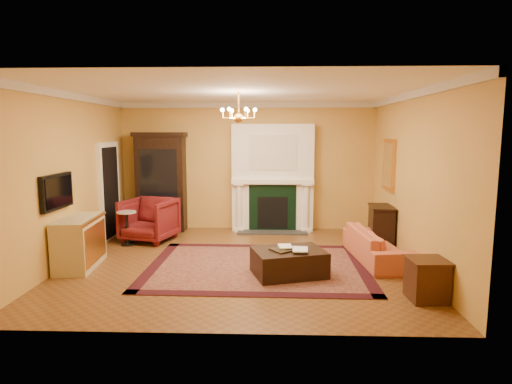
{
  "coord_description": "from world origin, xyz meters",
  "views": [
    {
      "loc": [
        0.55,
        -7.41,
        2.31
      ],
      "look_at": [
        0.29,
        0.3,
        1.23
      ],
      "focal_mm": 30.0,
      "sensor_mm": 36.0,
      "label": 1
    }
  ],
  "objects_px": {
    "pedestal_table": "(127,226)",
    "commode": "(80,243)",
    "wingback_armchair": "(149,218)",
    "console_table": "(381,228)",
    "leather_ottoman": "(289,262)",
    "china_cabinet": "(161,184)",
    "coral_sofa": "(378,240)",
    "end_table": "(427,281)"
  },
  "relations": [
    {
      "from": "wingback_armchair",
      "to": "pedestal_table",
      "type": "xyz_separation_m",
      "value": [
        -0.36,
        -0.36,
        -0.1
      ]
    },
    {
      "from": "console_table",
      "to": "leather_ottoman",
      "type": "xyz_separation_m",
      "value": [
        -1.93,
        -1.78,
        -0.19
      ]
    },
    {
      "from": "wingback_armchair",
      "to": "leather_ottoman",
      "type": "relative_size",
      "value": 0.91
    },
    {
      "from": "pedestal_table",
      "to": "commode",
      "type": "bearing_deg",
      "value": -102.82
    },
    {
      "from": "wingback_armchair",
      "to": "end_table",
      "type": "height_order",
      "value": "wingback_armchair"
    },
    {
      "from": "commode",
      "to": "china_cabinet",
      "type": "bearing_deg",
      "value": 71.16
    },
    {
      "from": "console_table",
      "to": "leather_ottoman",
      "type": "distance_m",
      "value": 2.63
    },
    {
      "from": "coral_sofa",
      "to": "end_table",
      "type": "bearing_deg",
      "value": -178.09
    },
    {
      "from": "leather_ottoman",
      "to": "china_cabinet",
      "type": "bearing_deg",
      "value": 115.53
    },
    {
      "from": "wingback_armchair",
      "to": "pedestal_table",
      "type": "distance_m",
      "value": 0.52
    },
    {
      "from": "end_table",
      "to": "leather_ottoman",
      "type": "bearing_deg",
      "value": 152.86
    },
    {
      "from": "end_table",
      "to": "console_table",
      "type": "bearing_deg",
      "value": 88.74
    },
    {
      "from": "china_cabinet",
      "to": "coral_sofa",
      "type": "distance_m",
      "value": 5.11
    },
    {
      "from": "china_cabinet",
      "to": "console_table",
      "type": "bearing_deg",
      "value": -17.39
    },
    {
      "from": "commode",
      "to": "end_table",
      "type": "bearing_deg",
      "value": -18.04
    },
    {
      "from": "console_table",
      "to": "china_cabinet",
      "type": "bearing_deg",
      "value": 169.39
    },
    {
      "from": "pedestal_table",
      "to": "coral_sofa",
      "type": "bearing_deg",
      "value": -10.51
    },
    {
      "from": "pedestal_table",
      "to": "coral_sofa",
      "type": "height_order",
      "value": "coral_sofa"
    },
    {
      "from": "wingback_armchair",
      "to": "console_table",
      "type": "relative_size",
      "value": 1.23
    },
    {
      "from": "wingback_armchair",
      "to": "end_table",
      "type": "bearing_deg",
      "value": -17.39
    },
    {
      "from": "coral_sofa",
      "to": "leather_ottoman",
      "type": "xyz_separation_m",
      "value": [
        -1.64,
        -0.88,
        -0.16
      ]
    },
    {
      "from": "china_cabinet",
      "to": "pedestal_table",
      "type": "height_order",
      "value": "china_cabinet"
    },
    {
      "from": "china_cabinet",
      "to": "pedestal_table",
      "type": "distance_m",
      "value": 1.6
    },
    {
      "from": "coral_sofa",
      "to": "end_table",
      "type": "relative_size",
      "value": 3.52
    },
    {
      "from": "china_cabinet",
      "to": "coral_sofa",
      "type": "relative_size",
      "value": 1.13
    },
    {
      "from": "coral_sofa",
      "to": "wingback_armchair",
      "type": "bearing_deg",
      "value": 69.28
    },
    {
      "from": "end_table",
      "to": "leather_ottoman",
      "type": "height_order",
      "value": "end_table"
    },
    {
      "from": "wingback_armchair",
      "to": "end_table",
      "type": "distance_m",
      "value": 5.68
    },
    {
      "from": "console_table",
      "to": "leather_ottoman",
      "type": "relative_size",
      "value": 0.74
    },
    {
      "from": "pedestal_table",
      "to": "wingback_armchair",
      "type": "bearing_deg",
      "value": 44.6
    },
    {
      "from": "china_cabinet",
      "to": "leather_ottoman",
      "type": "relative_size",
      "value": 1.99
    },
    {
      "from": "pedestal_table",
      "to": "commode",
      "type": "distance_m",
      "value": 1.5
    },
    {
      "from": "pedestal_table",
      "to": "china_cabinet",
      "type": "bearing_deg",
      "value": 74.71
    },
    {
      "from": "end_table",
      "to": "china_cabinet",
      "type": "bearing_deg",
      "value": 138.9
    },
    {
      "from": "wingback_armchair",
      "to": "console_table",
      "type": "height_order",
      "value": "wingback_armchair"
    },
    {
      "from": "china_cabinet",
      "to": "pedestal_table",
      "type": "xyz_separation_m",
      "value": [
        -0.38,
        -1.39,
        -0.7
      ]
    },
    {
      "from": "commode",
      "to": "end_table",
      "type": "distance_m",
      "value": 5.6
    },
    {
      "from": "china_cabinet",
      "to": "console_table",
      "type": "relative_size",
      "value": 2.7
    },
    {
      "from": "china_cabinet",
      "to": "pedestal_table",
      "type": "bearing_deg",
      "value": -106.47
    },
    {
      "from": "wingback_armchair",
      "to": "pedestal_table",
      "type": "height_order",
      "value": "wingback_armchair"
    },
    {
      "from": "coral_sofa",
      "to": "console_table",
      "type": "relative_size",
      "value": 2.38
    },
    {
      "from": "coral_sofa",
      "to": "end_table",
      "type": "distance_m",
      "value": 1.85
    }
  ]
}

